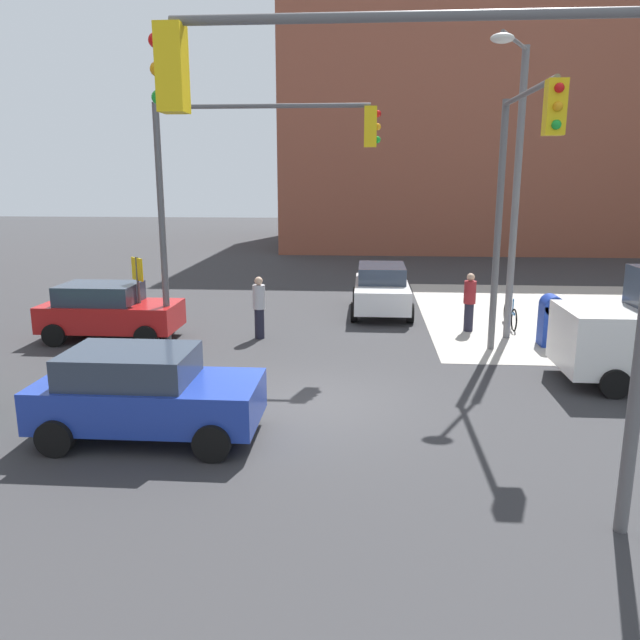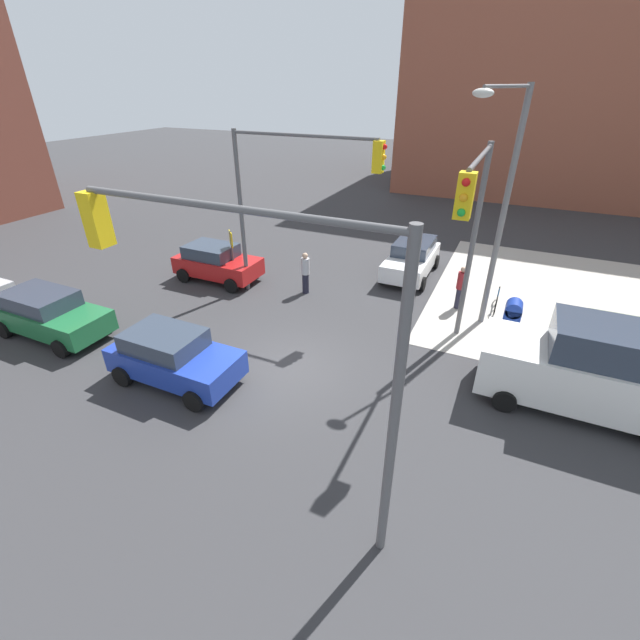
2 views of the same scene
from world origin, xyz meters
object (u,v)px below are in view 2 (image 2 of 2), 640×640
(street_lamp_corner, at_px, (501,198))
(sedan_green, at_px, (49,313))
(traffic_signal_nw_corner, at_px, (290,185))
(bicycle_leaning_on_fence, at_px, (497,300))
(traffic_signal_ne_corner, at_px, (471,222))
(sedan_red, at_px, (216,262))
(mailbox_blue, at_px, (512,318))
(bicycle_at_crosswalk, at_px, (225,262))
(pedestrian_crossing, at_px, (461,287))
(coupe_white, at_px, (412,258))
(van_white_delivery, at_px, (592,370))
(traffic_signal_se_corner, at_px, (262,314))
(sedan_blue, at_px, (173,356))
(pedestrian_waiting, at_px, (305,272))

(street_lamp_corner, relative_size, sedan_green, 1.84)
(traffic_signal_nw_corner, distance_m, bicycle_leaning_on_fence, 9.31)
(traffic_signal_ne_corner, relative_size, sedan_red, 1.70)
(mailbox_blue, distance_m, bicycle_at_crosswalk, 13.05)
(sedan_green, distance_m, pedestrian_crossing, 15.29)
(coupe_white, height_order, bicycle_leaning_on_fence, coupe_white)
(street_lamp_corner, distance_m, coupe_white, 6.27)
(traffic_signal_nw_corner, bearing_deg, van_white_delivery, -14.42)
(traffic_signal_se_corner, height_order, sedan_blue, traffic_signal_se_corner)
(sedan_red, bearing_deg, coupe_white, 28.31)
(traffic_signal_ne_corner, bearing_deg, sedan_blue, -147.43)
(sedan_green, bearing_deg, coupe_white, 46.20)
(bicycle_leaning_on_fence, bearing_deg, pedestrian_waiting, -165.28)
(sedan_red, distance_m, bicycle_at_crosswalk, 1.41)
(sedan_green, bearing_deg, van_white_delivery, 11.67)
(mailbox_blue, bearing_deg, coupe_white, 138.67)
(bicycle_leaning_on_fence, bearing_deg, traffic_signal_se_corner, -106.52)
(traffic_signal_se_corner, distance_m, sedan_red, 13.11)
(coupe_white, relative_size, van_white_delivery, 0.79)
(sedan_blue, bearing_deg, traffic_signal_ne_corner, 32.57)
(pedestrian_waiting, bearing_deg, sedan_green, -120.50)
(traffic_signal_nw_corner, height_order, sedan_green, traffic_signal_nw_corner)
(traffic_signal_ne_corner, distance_m, van_white_delivery, 5.12)
(sedan_blue, relative_size, bicycle_at_crosswalk, 2.25)
(sedan_red, relative_size, bicycle_leaning_on_fence, 2.19)
(pedestrian_crossing, xyz_separation_m, bicycle_leaning_on_fence, (1.40, 0.70, -0.59))
(van_white_delivery, bearing_deg, bicycle_at_crosswalk, 164.46)
(sedan_green, distance_m, bicycle_leaning_on_fence, 16.85)
(traffic_signal_ne_corner, relative_size, sedan_green, 1.49)
(traffic_signal_ne_corner, bearing_deg, sedan_green, -161.38)
(traffic_signal_se_corner, bearing_deg, street_lamp_corner, 73.74)
(pedestrian_waiting, relative_size, bicycle_leaning_on_fence, 1.04)
(coupe_white, distance_m, sedan_red, 8.98)
(street_lamp_corner, bearing_deg, traffic_signal_ne_corner, -101.13)
(coupe_white, relative_size, sedan_red, 1.11)
(sedan_red, xyz_separation_m, van_white_delivery, (14.60, -2.98, 0.44))
(mailbox_blue, relative_size, bicycle_leaning_on_fence, 0.82)
(sedan_green, bearing_deg, traffic_signal_ne_corner, 18.62)
(pedestrian_crossing, bearing_deg, mailbox_blue, 6.71)
(traffic_signal_nw_corner, xyz_separation_m, traffic_signal_ne_corner, (6.70, -1.77, -0.08))
(traffic_signal_se_corner, xyz_separation_m, pedestrian_waiting, (-4.13, 9.70, -3.72))
(street_lamp_corner, height_order, pedestrian_waiting, street_lamp_corner)
(pedestrian_waiting, bearing_deg, bicycle_at_crosswalk, -175.86)
(van_white_delivery, relative_size, pedestrian_waiting, 2.98)
(pedestrian_crossing, xyz_separation_m, pedestrian_waiting, (-6.20, -1.30, 0.01))
(sedan_blue, distance_m, sedan_red, 7.57)
(street_lamp_corner, xyz_separation_m, mailbox_blue, (1.16, -0.47, -3.94))
(street_lamp_corner, xyz_separation_m, pedestrian_crossing, (-0.84, 1.03, -3.77))
(coupe_white, distance_m, bicycle_at_crosswalk, 8.96)
(sedan_red, height_order, van_white_delivery, van_white_delivery)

